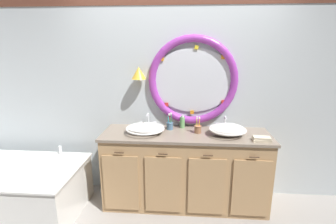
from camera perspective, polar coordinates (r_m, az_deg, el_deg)
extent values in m
plane|color=gray|center=(3.06, 1.32, -22.27)|extent=(14.00, 14.00, 0.00)
cube|color=silver|center=(3.08, 2.09, 4.60)|extent=(6.40, 0.08, 2.60)
cube|color=brown|center=(3.03, 2.25, 23.83)|extent=(6.27, 0.01, 0.09)
ellipsoid|color=silver|center=(3.00, 5.61, 7.04)|extent=(0.96, 0.02, 0.76)
torus|color=purple|center=(3.00, 5.61, 7.02)|extent=(1.05, 0.09, 1.05)
cube|color=purple|center=(3.04, 14.72, 6.26)|extent=(0.05, 0.01, 0.05)
cube|color=orange|center=(2.99, 12.30, 12.00)|extent=(0.05, 0.01, 0.05)
cube|color=yellow|center=(2.96, 6.44, 14.27)|extent=(0.05, 0.01, 0.05)
cube|color=orange|center=(2.98, -1.39, 11.86)|extent=(0.05, 0.01, 0.05)
cube|color=red|center=(3.02, -3.61, 7.50)|extent=(0.05, 0.01, 0.05)
cube|color=red|center=(3.05, -0.34, 1.68)|extent=(0.05, 0.01, 0.05)
cube|color=orange|center=(3.06, 5.43, -0.05)|extent=(0.05, 0.01, 0.05)
cube|color=red|center=(3.06, 12.33, 2.21)|extent=(0.05, 0.01, 0.05)
cylinder|color=#4C3823|center=(3.01, -6.44, 9.21)|extent=(0.02, 0.09, 0.02)
cone|color=gold|center=(2.97, -6.61, 8.72)|extent=(0.17, 0.17, 0.14)
cube|color=tan|center=(3.06, 3.87, -12.84)|extent=(1.86, 0.55, 0.85)
cube|color=gray|center=(2.88, 4.02, -5.05)|extent=(1.89, 0.59, 0.03)
cube|color=gray|center=(3.16, 4.05, -4.70)|extent=(1.86, 0.02, 0.11)
cube|color=tan|center=(2.92, -10.55, -15.49)|extent=(0.39, 0.02, 0.65)
cylinder|color=#422D1E|center=(2.75, -10.98, -8.99)|extent=(0.10, 0.01, 0.01)
cube|color=tan|center=(2.84, -1.10, -16.11)|extent=(0.39, 0.02, 0.65)
cylinder|color=#422D1E|center=(2.66, -1.17, -9.47)|extent=(0.10, 0.01, 0.01)
cube|color=tan|center=(2.84, 8.65, -16.32)|extent=(0.39, 0.02, 0.65)
cylinder|color=#422D1E|center=(2.66, 8.98, -9.68)|extent=(0.10, 0.01, 0.01)
cube|color=tan|center=(2.92, 18.17, -16.09)|extent=(0.39, 0.02, 0.65)
cylinder|color=#422D1E|center=(2.74, 18.84, -9.60)|extent=(0.10, 0.01, 0.01)
cube|color=white|center=(3.47, -32.06, -14.60)|extent=(1.58, 0.88, 0.55)
ellipsoid|color=white|center=(3.37, -32.58, -11.26)|extent=(1.29, 0.69, 0.28)
cube|color=white|center=(3.36, -32.68, -10.64)|extent=(1.61, 0.91, 0.02)
cylinder|color=silver|center=(3.40, -23.09, -7.93)|extent=(0.04, 0.04, 0.11)
cylinder|color=silver|center=(3.37, -32.58, -11.26)|extent=(0.04, 0.04, 0.01)
ellipsoid|color=white|center=(2.87, -5.15, -3.75)|extent=(0.42, 0.28, 0.10)
torus|color=white|center=(2.87, -5.15, -3.70)|extent=(0.44, 0.44, 0.02)
cylinder|color=silver|center=(2.87, -5.15, -3.70)|extent=(0.03, 0.03, 0.01)
ellipsoid|color=white|center=(2.86, 13.26, -3.87)|extent=(0.39, 0.29, 0.13)
torus|color=white|center=(2.86, 13.26, -3.81)|extent=(0.41, 0.41, 0.02)
cylinder|color=silver|center=(2.86, 13.26, -3.81)|extent=(0.03, 0.03, 0.01)
cylinder|color=silver|center=(3.10, -4.43, -3.13)|extent=(0.05, 0.05, 0.02)
cylinder|color=silver|center=(3.08, -4.46, -1.69)|extent=(0.02, 0.02, 0.14)
sphere|color=silver|center=(3.06, -4.49, -0.41)|extent=(0.03, 0.03, 0.03)
cylinder|color=silver|center=(3.01, -4.63, -0.65)|extent=(0.02, 0.10, 0.02)
cylinder|color=silver|center=(3.11, -5.89, -2.74)|extent=(0.04, 0.04, 0.06)
cylinder|color=silver|center=(3.08, -2.97, -2.82)|extent=(0.04, 0.04, 0.06)
cube|color=silver|center=(3.10, -5.91, -2.14)|extent=(0.05, 0.01, 0.01)
cube|color=silver|center=(3.07, -2.98, -2.22)|extent=(0.05, 0.01, 0.01)
cylinder|color=silver|center=(3.10, 12.58, -3.48)|extent=(0.05, 0.05, 0.02)
cylinder|color=silver|center=(3.08, 12.66, -2.19)|extent=(0.02, 0.02, 0.13)
sphere|color=silver|center=(3.06, 12.72, -1.05)|extent=(0.03, 0.03, 0.03)
cylinder|color=silver|center=(3.01, 12.85, -1.31)|extent=(0.02, 0.10, 0.02)
cylinder|color=silver|center=(3.08, 11.08, -3.11)|extent=(0.04, 0.04, 0.06)
cylinder|color=silver|center=(3.10, 14.11, -3.15)|extent=(0.04, 0.04, 0.06)
cube|color=silver|center=(3.07, 11.12, -2.50)|extent=(0.05, 0.01, 0.01)
cube|color=silver|center=(3.09, 14.15, -2.55)|extent=(0.05, 0.01, 0.01)
cylinder|color=slate|center=(2.99, 0.42, -3.18)|extent=(0.08, 0.08, 0.08)
torus|color=slate|center=(2.97, 0.42, -2.42)|extent=(0.08, 0.08, 0.01)
cylinder|color=green|center=(2.97, 0.66, -2.16)|extent=(0.02, 0.04, 0.17)
cube|color=white|center=(2.94, 0.66, -0.38)|extent=(0.02, 0.02, 0.03)
cylinder|color=#E0383D|center=(2.98, 0.38, -2.23)|extent=(0.01, 0.02, 0.16)
cube|color=white|center=(2.96, 0.38, -0.58)|extent=(0.02, 0.02, 0.02)
cylinder|color=#19ADB2|center=(2.96, 0.23, -2.32)|extent=(0.04, 0.03, 0.16)
cube|color=white|center=(2.94, 0.23, -0.64)|extent=(0.02, 0.03, 0.03)
cylinder|color=#996647|center=(2.89, 6.72, -3.91)|extent=(0.08, 0.08, 0.08)
torus|color=#996647|center=(2.88, 6.75, -3.14)|extent=(0.09, 0.09, 0.01)
cylinder|color=orange|center=(2.88, 7.02, -3.00)|extent=(0.02, 0.03, 0.15)
cube|color=white|center=(2.85, 7.08, -1.33)|extent=(0.02, 0.02, 0.03)
cylinder|color=yellow|center=(2.88, 6.50, -2.98)|extent=(0.02, 0.04, 0.15)
cube|color=white|center=(2.85, 6.55, -1.29)|extent=(0.02, 0.02, 0.03)
cylinder|color=#6BAD66|center=(3.04, 3.25, -2.35)|extent=(0.06, 0.06, 0.13)
cylinder|color=silver|center=(3.02, 3.27, -0.96)|extent=(0.03, 0.03, 0.02)
cylinder|color=silver|center=(3.00, 3.27, -0.80)|extent=(0.01, 0.04, 0.01)
cube|color=beige|center=(2.81, 20.32, -5.91)|extent=(0.19, 0.10, 0.02)
cube|color=beige|center=(2.81, 20.37, -5.47)|extent=(0.18, 0.11, 0.02)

